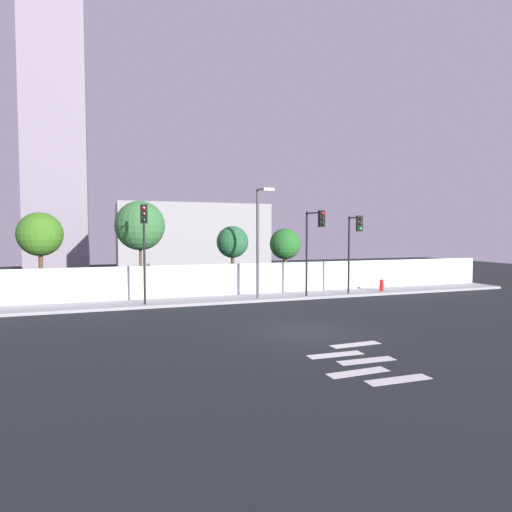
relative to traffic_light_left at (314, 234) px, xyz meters
The scene contains 15 objects.
ground_plane 8.63m from the traffic_light_left, 119.49° to the right, with size 80.00×80.00×0.00m, color black.
sidewalk 5.45m from the traffic_light_left, 159.95° to the left, with size 36.00×2.40×0.15m, color #9A9A9A.
perimeter_wall 5.38m from the traffic_light_left, 144.99° to the left, with size 36.00×0.18×1.80m, color silver.
crosswalk_marking 12.19m from the traffic_light_left, 110.37° to the right, with size 3.36×3.88×0.01m.
traffic_light_left is the anchor object (origin of this frame).
traffic_light_center 2.66m from the traffic_light_left, ahead, with size 0.35×1.43×4.59m.
traffic_light_right 9.21m from the traffic_light_left, behind, with size 0.36×1.32×4.97m.
street_lamp_curbside 3.10m from the traffic_light_left, 166.45° to the left, with size 0.61×1.66×6.02m.
fire_hydrant 6.15m from the traffic_light_left, 10.76° to the left, with size 0.44×0.26×0.73m.
roadside_tree_leftmost 14.76m from the traffic_light_left, 164.86° to the left, with size 2.33×2.33×4.86m.
roadside_tree_midleft 9.89m from the traffic_light_left, 157.03° to the left, with size 2.81×2.81×5.58m.
roadside_tree_midright 5.31m from the traffic_light_left, 133.16° to the left, with size 1.95×1.95×4.18m.
roadside_tree_rightmost 3.91m from the traffic_light_left, 91.52° to the left, with size 2.00×2.00×4.06m.
low_building_distant 17.08m from the traffic_light_left, 102.08° to the left, with size 12.85×6.00×6.29m, color gray.
tower_on_skyline 34.15m from the traffic_light_left, 118.49° to the left, with size 6.12×5.00×27.42m, color gray.
Camera 1 is at (-7.30, -14.84, 3.75)m, focal length 30.41 mm.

